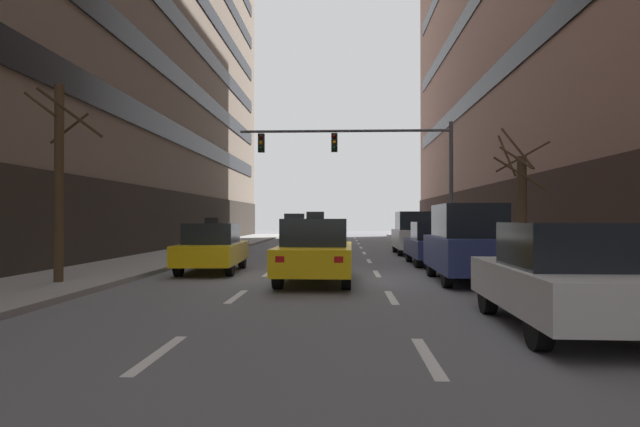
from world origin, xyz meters
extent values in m
plane|color=slate|center=(0.00, 0.00, 0.00)|extent=(120.00, 120.00, 0.00)
cube|color=gray|center=(-6.77, 0.00, 0.07)|extent=(3.42, 80.00, 0.14)
cube|color=gray|center=(6.77, 0.00, 0.07)|extent=(3.42, 80.00, 0.14)
cube|color=black|center=(-8.44, 0.00, 6.36)|extent=(0.08, 76.00, 1.10)
cube|color=silver|center=(-1.69, -8.00, 0.00)|extent=(0.16, 2.00, 0.01)
cube|color=silver|center=(-1.69, -3.00, 0.00)|extent=(0.16, 2.00, 0.01)
cube|color=silver|center=(-1.69, 2.00, 0.00)|extent=(0.16, 2.00, 0.01)
cube|color=silver|center=(-1.69, 7.00, 0.00)|extent=(0.16, 2.00, 0.01)
cube|color=silver|center=(-1.69, 12.00, 0.00)|extent=(0.16, 2.00, 0.01)
cube|color=silver|center=(-1.69, 17.00, 0.00)|extent=(0.16, 2.00, 0.01)
cube|color=silver|center=(-1.69, 22.00, 0.00)|extent=(0.16, 2.00, 0.01)
cube|color=silver|center=(-1.69, 27.00, 0.00)|extent=(0.16, 2.00, 0.01)
cube|color=silver|center=(-1.69, 32.00, 0.00)|extent=(0.16, 2.00, 0.01)
cube|color=silver|center=(1.69, -8.00, 0.00)|extent=(0.16, 2.00, 0.01)
cube|color=silver|center=(1.69, -3.00, 0.00)|extent=(0.16, 2.00, 0.01)
cube|color=silver|center=(1.69, 2.00, 0.00)|extent=(0.16, 2.00, 0.01)
cube|color=silver|center=(1.69, 7.00, 0.00)|extent=(0.16, 2.00, 0.01)
cube|color=silver|center=(1.69, 12.00, 0.00)|extent=(0.16, 2.00, 0.01)
cube|color=silver|center=(1.69, 17.00, 0.00)|extent=(0.16, 2.00, 0.01)
cube|color=silver|center=(1.69, 22.00, 0.00)|extent=(0.16, 2.00, 0.01)
cube|color=silver|center=(1.69, 27.00, 0.00)|extent=(0.16, 2.00, 0.01)
cube|color=silver|center=(1.69, 32.00, 0.00)|extent=(0.16, 2.00, 0.01)
cylinder|color=black|center=(-4.32, 3.54, 0.31)|extent=(0.24, 0.63, 0.63)
cylinder|color=black|center=(-2.81, 3.61, 0.31)|extent=(0.24, 0.63, 0.63)
cylinder|color=black|center=(-4.21, 0.99, 0.31)|extent=(0.24, 0.63, 0.63)
cylinder|color=black|center=(-2.70, 1.05, 0.31)|extent=(0.24, 0.63, 0.63)
cube|color=yellow|center=(-3.51, 2.30, 0.62)|extent=(1.93, 4.24, 0.61)
cube|color=black|center=(-3.50, 2.11, 1.24)|extent=(1.59, 1.87, 0.64)
cube|color=white|center=(-4.21, 4.31, 0.72)|extent=(0.19, 0.08, 0.13)
cube|color=red|center=(-4.03, 0.23, 0.72)|extent=(0.19, 0.08, 0.13)
cube|color=white|center=(-2.99, 4.37, 0.72)|extent=(0.19, 0.08, 0.13)
cube|color=red|center=(-2.81, 0.28, 0.72)|extent=(0.19, 0.08, 0.13)
cube|color=black|center=(-3.50, 2.11, 1.65)|extent=(0.42, 0.21, 0.17)
cylinder|color=black|center=(-4.13, 30.29, 0.33)|extent=(0.24, 0.66, 0.65)
cylinder|color=black|center=(-2.54, 30.35, 0.33)|extent=(0.24, 0.66, 0.65)
cylinder|color=black|center=(-4.02, 27.62, 0.33)|extent=(0.24, 0.66, 0.65)
cylinder|color=black|center=(-2.44, 27.68, 0.33)|extent=(0.24, 0.66, 0.65)
cube|color=#B7BABF|center=(-3.28, 28.99, 0.77)|extent=(1.98, 4.42, 0.89)
cube|color=black|center=(-3.28, 28.99, 1.66)|extent=(1.68, 2.63, 0.89)
cube|color=white|center=(-4.00, 31.10, 0.93)|extent=(0.20, 0.09, 0.14)
cube|color=red|center=(-3.84, 26.83, 0.93)|extent=(0.20, 0.09, 0.14)
cube|color=white|center=(-2.73, 31.15, 0.93)|extent=(0.20, 0.09, 0.14)
cube|color=red|center=(-2.57, 26.88, 0.93)|extent=(0.20, 0.09, 0.14)
cylinder|color=black|center=(-0.89, 1.06, 0.34)|extent=(0.24, 0.68, 0.68)
cylinder|color=black|center=(0.76, 1.04, 0.34)|extent=(0.24, 0.68, 0.68)
cylinder|color=black|center=(-0.93, -1.72, 0.34)|extent=(0.24, 0.68, 0.68)
cylinder|color=black|center=(0.72, -1.75, 0.34)|extent=(0.24, 0.68, 0.68)
cube|color=yellow|center=(-0.09, -0.34, 0.67)|extent=(1.97, 4.57, 0.66)
cube|color=black|center=(-0.09, -0.55, 1.35)|extent=(1.68, 1.99, 0.70)
cube|color=white|center=(-0.71, 1.90, 0.79)|extent=(0.21, 0.09, 0.14)
cube|color=red|center=(-0.78, -2.56, 0.79)|extent=(0.21, 0.09, 0.14)
cube|color=white|center=(0.61, 1.88, 0.79)|extent=(0.21, 0.09, 0.14)
cube|color=red|center=(0.54, -2.58, 0.79)|extent=(0.21, 0.09, 0.14)
cube|color=black|center=(-0.09, -0.55, 1.80)|extent=(0.46, 0.21, 0.19)
cylinder|color=black|center=(3.24, -4.90, 0.33)|extent=(0.24, 0.66, 0.66)
cylinder|color=black|center=(4.84, -4.94, 0.33)|extent=(0.24, 0.66, 0.66)
cylinder|color=black|center=(3.18, -7.60, 0.33)|extent=(0.24, 0.66, 0.66)
cube|color=white|center=(4.01, -6.27, 0.65)|extent=(1.94, 4.43, 0.64)
cube|color=black|center=(4.00, -6.47, 1.31)|extent=(1.64, 1.93, 0.68)
cube|color=white|center=(3.42, -4.10, 0.76)|extent=(0.20, 0.08, 0.14)
cube|color=red|center=(3.32, -8.41, 0.76)|extent=(0.20, 0.08, 0.14)
cube|color=white|center=(4.70, -4.13, 0.76)|extent=(0.20, 0.08, 0.14)
cylinder|color=black|center=(3.25, 1.33, 0.32)|extent=(0.23, 0.65, 0.65)
cylinder|color=black|center=(4.82, 1.31, 0.32)|extent=(0.23, 0.65, 0.65)
cylinder|color=black|center=(3.20, -1.32, 0.32)|extent=(0.23, 0.65, 0.65)
cylinder|color=black|center=(4.77, -1.35, 0.32)|extent=(0.23, 0.65, 0.65)
cube|color=navy|center=(4.01, -0.01, 0.77)|extent=(1.88, 4.35, 0.88)
cube|color=black|center=(4.01, -0.01, 1.65)|extent=(1.62, 2.58, 0.88)
cube|color=white|center=(3.41, 2.12, 0.92)|extent=(0.20, 0.08, 0.14)
cube|color=red|center=(3.34, -2.12, 0.92)|extent=(0.20, 0.08, 0.14)
cube|color=white|center=(4.68, 2.10, 0.92)|extent=(0.20, 0.08, 0.14)
cube|color=red|center=(4.61, -2.14, 0.92)|extent=(0.20, 0.08, 0.14)
cylinder|color=black|center=(3.24, 6.69, 0.32)|extent=(0.21, 0.63, 0.63)
cylinder|color=black|center=(4.78, 6.69, 0.32)|extent=(0.21, 0.63, 0.63)
cylinder|color=black|center=(3.24, 4.09, 0.32)|extent=(0.21, 0.63, 0.63)
cylinder|color=black|center=(4.78, 4.09, 0.32)|extent=(0.21, 0.63, 0.63)
cube|color=navy|center=(4.01, 5.39, 0.62)|extent=(1.77, 4.23, 0.62)
cube|color=black|center=(4.01, 5.20, 1.26)|extent=(1.54, 1.83, 0.65)
cube|color=white|center=(3.39, 7.46, 0.73)|extent=(0.19, 0.08, 0.13)
cube|color=red|center=(3.39, 3.31, 0.73)|extent=(0.19, 0.08, 0.13)
cube|color=white|center=(4.63, 7.46, 0.73)|extent=(0.19, 0.08, 0.13)
cube|color=red|center=(4.63, 3.32, 0.73)|extent=(0.19, 0.08, 0.13)
cylinder|color=black|center=(3.25, 12.51, 0.32)|extent=(0.21, 0.63, 0.63)
cylinder|color=black|center=(4.78, 12.50, 0.32)|extent=(0.21, 0.63, 0.63)
cylinder|color=black|center=(3.24, 9.93, 0.32)|extent=(0.21, 0.63, 0.63)
cylinder|color=black|center=(4.76, 9.92, 0.32)|extent=(0.21, 0.63, 0.63)
cube|color=white|center=(4.01, 11.22, 0.75)|extent=(1.79, 4.22, 0.86)
cube|color=black|center=(4.01, 11.22, 1.61)|extent=(1.55, 2.50, 0.86)
cube|color=white|center=(3.41, 13.28, 0.90)|extent=(0.19, 0.08, 0.13)
cube|color=red|center=(3.38, 9.16, 0.90)|extent=(0.19, 0.08, 0.13)
cube|color=white|center=(4.64, 13.28, 0.90)|extent=(0.19, 0.08, 0.13)
cube|color=red|center=(4.61, 9.15, 0.90)|extent=(0.19, 0.08, 0.13)
cylinder|color=#4C4C51|center=(5.46, 9.49, 3.09)|extent=(0.18, 0.18, 5.90)
cylinder|color=#4C4C51|center=(0.73, 9.49, 5.65)|extent=(9.47, 0.12, 0.12)
cube|color=black|center=(0.25, 9.49, 5.13)|extent=(0.28, 0.24, 0.84)
sphere|color=#4B0704|center=(0.25, 9.35, 5.39)|extent=(0.17, 0.17, 0.17)
sphere|color=orange|center=(0.25, 9.35, 5.13)|extent=(0.17, 0.17, 0.17)
sphere|color=#073E10|center=(0.25, 9.35, 4.87)|extent=(0.17, 0.17, 0.17)
cube|color=black|center=(-3.06, 9.49, 5.13)|extent=(0.28, 0.24, 0.84)
sphere|color=#4B0704|center=(-3.06, 9.35, 5.39)|extent=(0.17, 0.17, 0.17)
sphere|color=orange|center=(-3.06, 9.35, 5.13)|extent=(0.17, 0.17, 0.17)
sphere|color=#073E10|center=(-3.06, 9.35, 4.87)|extent=(0.17, 0.17, 0.17)
cylinder|color=#4C3823|center=(6.43, 2.96, 1.93)|extent=(0.31, 0.31, 3.59)
cylinder|color=#42301E|center=(6.13, 2.25, 3.12)|extent=(1.47, 0.68, 1.11)
cylinder|color=#42301E|center=(6.72, 3.77, 3.80)|extent=(1.68, 0.66, 1.01)
cylinder|color=#42301E|center=(6.16, 2.54, 3.92)|extent=(0.93, 0.62, 1.40)
cylinder|color=#42301E|center=(5.91, 2.85, 3.74)|extent=(0.30, 1.09, 1.45)
cylinder|color=#42301E|center=(6.11, 2.56, 3.65)|extent=(0.86, 0.72, 0.80)
cylinder|color=#4C3823|center=(-6.43, -1.62, 2.60)|extent=(0.23, 0.23, 4.91)
cylinder|color=#42301E|center=(-6.42, -1.12, 4.04)|extent=(1.03, 0.07, 0.81)
cylinder|color=#42301E|center=(-6.63, -2.11, 4.46)|extent=(1.05, 0.49, 0.72)
cylinder|color=#42301E|center=(-5.87, -2.13, 4.23)|extent=(1.10, 1.20, 1.03)
camera|label=1|loc=(0.65, -14.69, 1.71)|focal=30.21mm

